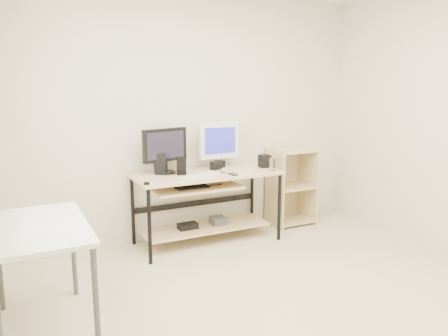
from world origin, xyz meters
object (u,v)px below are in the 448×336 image
black_monitor (165,148)px  shelf_unit (289,186)px  desk (204,193)px  audio_controller (181,166)px  white_imac (219,142)px  side_table (39,237)px

black_monitor → shelf_unit: bearing=-14.6°
desk → audio_controller: bearing=179.4°
audio_controller → white_imac: bearing=31.0°
desk → shelf_unit: 1.19m
black_monitor → audio_controller: 0.25m
desk → white_imac: white_imac is taller
desk → side_table: size_ratio=1.50×
desk → audio_controller: 0.39m
side_table → audio_controller: bearing=37.1°
desk → black_monitor: size_ratio=3.03×
desk → side_table: same height
white_imac → audio_controller: 0.56m
desk → black_monitor: 0.62m
audio_controller → black_monitor: bearing=142.5°
shelf_unit → audio_controller: 1.49m
black_monitor → white_imac: white_imac is taller
side_table → black_monitor: 1.80m
desk → white_imac: (0.25, 0.16, 0.50)m
white_imac → audio_controller: bearing=-165.8°
shelf_unit → audio_controller: audio_controller is taller
black_monitor → audio_controller: size_ratio=2.71×
side_table → shelf_unit: 3.09m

